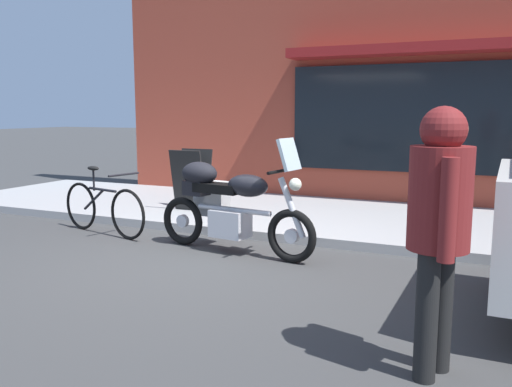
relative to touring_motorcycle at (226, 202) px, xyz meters
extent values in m
plane|color=#383838|center=(-0.07, -0.50, -0.59)|extent=(80.00, 80.00, 0.00)
torus|color=black|center=(0.90, -0.16, -0.29)|extent=(0.61, 0.17, 0.61)
cylinder|color=silver|center=(0.90, -0.16, -0.29)|extent=(0.17, 0.08, 0.16)
torus|color=black|center=(-0.64, 0.06, -0.29)|extent=(0.61, 0.17, 0.61)
cylinder|color=silver|center=(-0.64, 0.06, -0.29)|extent=(0.17, 0.08, 0.16)
cube|color=silver|center=(0.08, -0.05, -0.24)|extent=(0.48, 0.36, 0.32)
cylinder|color=silver|center=(0.13, -0.05, -0.07)|extent=(1.01, 0.20, 0.06)
ellipsoid|color=black|center=(0.32, -0.08, 0.23)|extent=(0.55, 0.35, 0.26)
cube|color=black|center=(-0.09, -0.02, 0.17)|extent=(0.63, 0.32, 0.11)
cube|color=black|center=(-0.42, 0.02, 0.15)|extent=(0.31, 0.26, 0.18)
cylinder|color=silver|center=(0.90, -0.16, 0.03)|extent=(0.35, 0.12, 0.67)
cylinder|color=black|center=(0.78, -0.14, 0.43)|extent=(0.12, 0.62, 0.04)
cube|color=silver|center=(0.86, -0.15, 0.61)|extent=(0.19, 0.34, 0.35)
sphere|color=#EAEACC|center=(0.94, -0.17, 0.29)|extent=(0.14, 0.14, 0.14)
cube|color=#BBBBBB|center=(-0.34, 0.25, -0.01)|extent=(0.46, 0.26, 0.44)
cube|color=black|center=(-0.34, 0.36, -0.01)|extent=(0.37, 0.07, 0.03)
ellipsoid|color=black|center=(-0.37, 0.02, 0.33)|extent=(0.52, 0.38, 0.28)
torus|color=black|center=(-1.44, -0.02, -0.26)|extent=(0.66, 0.20, 0.67)
torus|color=black|center=(-2.44, 0.23, -0.26)|extent=(0.66, 0.20, 0.67)
cylinder|color=black|center=(-1.94, 0.10, 0.02)|extent=(0.56, 0.17, 0.04)
cylinder|color=black|center=(-2.14, 0.15, -0.14)|extent=(0.44, 0.14, 0.33)
cylinder|color=black|center=(-2.12, 0.15, 0.14)|extent=(0.03, 0.03, 0.30)
ellipsoid|color=black|center=(-2.12, 0.15, 0.30)|extent=(0.24, 0.15, 0.06)
cylinder|color=black|center=(-1.49, 0.00, 0.26)|extent=(0.14, 0.47, 0.03)
cylinder|color=black|center=(2.66, -2.12, -0.18)|extent=(0.14, 0.14, 0.82)
cylinder|color=black|center=(2.59, -2.31, -0.18)|extent=(0.14, 0.14, 0.82)
cylinder|color=maroon|center=(2.63, -2.22, 0.55)|extent=(0.48, 0.48, 0.64)
sphere|color=maroon|center=(2.63, -2.22, 0.97)|extent=(0.28, 0.28, 0.28)
sphere|color=tan|center=(2.68, -2.20, 0.97)|extent=(0.17, 0.17, 0.17)
cylinder|color=maroon|center=(2.56, -2.00, 0.52)|extent=(0.10, 0.10, 0.61)
cylinder|color=maroon|center=(2.70, -2.44, 0.52)|extent=(0.10, 0.10, 0.61)
cube|color=black|center=(-1.46, 1.51, 0.01)|extent=(0.55, 0.20, 0.95)
cube|color=black|center=(-1.46, 1.73, 0.01)|extent=(0.55, 0.20, 0.95)
camera|label=1|loc=(2.95, -5.64, 1.07)|focal=37.96mm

